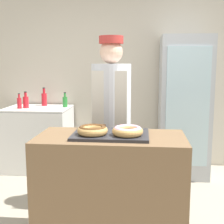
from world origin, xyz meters
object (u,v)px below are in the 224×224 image
brownie_back_right (124,127)px  bottle_red_b (19,103)px  brownie_back_left (101,127)px  serving_tray (111,134)px  beverage_fridge (184,107)px  bottle_red_b_b (26,102)px  bottle_red (44,99)px  donut_light_glaze (128,131)px  baker_person (111,119)px  bottle_green (65,101)px  donut_chocolate_glaze (92,130)px  chest_freezer (39,138)px

brownie_back_right → bottle_red_b: bearing=136.1°
brownie_back_left → bottle_red_b: bearing=132.1°
serving_tray → beverage_fridge: bearing=65.1°
bottle_red_b_b → brownie_back_left: bearing=-50.5°
brownie_back_left → bottle_red: bottle_red is taller
donut_light_glaze → beverage_fridge: beverage_fridge is taller
beverage_fridge → bottle_red: size_ratio=6.96×
donut_light_glaze → bottle_red_b_b: (-1.49, 1.74, -0.01)m
baker_person → bottle_red: baker_person is taller
donut_light_glaze → bottle_green: bearing=117.3°
donut_chocolate_glaze → baker_person: size_ratio=0.14×
bottle_red → brownie_back_right: bearing=-54.3°
donut_light_glaze → bottle_green: size_ratio=1.16×
chest_freezer → beverage_fridge: bearing=-0.2°
brownie_back_left → baker_person: baker_person is taller
serving_tray → chest_freezer: bearing=124.8°
brownie_back_left → beverage_fridge: 1.80m
donut_light_glaze → beverage_fridge: (0.66, 1.79, -0.06)m
donut_light_glaze → bottle_green: 2.12m
bottle_green → brownie_back_left: bearing=-66.1°
serving_tray → bottle_red_b: 2.16m
beverage_fridge → bottle_red_b_b: 2.15m
bottle_red → bottle_green: bearing=-16.9°
bottle_red_b → bottle_red_b_b: size_ratio=0.91×
donut_light_glaze → beverage_fridge: bearing=69.7°
bottle_red_b_b → donut_chocolate_glaze: bearing=-55.2°
baker_person → bottle_green: baker_person is taller
bottle_red_b → baker_person: bearing=-35.2°
donut_chocolate_glaze → baker_person: (0.07, 0.73, -0.05)m
brownie_back_right → donut_chocolate_glaze: bearing=-136.4°
bottle_red → bottle_green: (0.33, -0.10, -0.02)m
donut_chocolate_glaze → bottle_green: (-0.69, 1.88, -0.02)m
bottle_red → brownie_back_left: bearing=-58.8°
brownie_back_left → chest_freezer: bearing=125.2°
donut_chocolate_glaze → brownie_back_left: donut_chocolate_glaze is taller
serving_tray → bottle_red: 2.25m
chest_freezer → bottle_green: (0.37, 0.09, 0.51)m
brownie_back_left → baker_person: 0.51m
brownie_back_left → donut_chocolate_glaze: bearing=-99.8°
serving_tray → donut_chocolate_glaze: bearing=-155.4°
serving_tray → donut_chocolate_glaze: 0.16m
brownie_back_right → beverage_fridge: bearing=65.9°
bottle_red → bottle_red_b_b: bottle_red is taller
donut_light_glaze → brownie_back_left: bearing=136.4°
donut_chocolate_glaze → chest_freezer: 2.15m
donut_chocolate_glaze → bottle_red_b_b: size_ratio=1.07×
brownie_back_right → bottle_red: bottle_red is taller
donut_chocolate_glaze → beverage_fridge: beverage_fridge is taller
brownie_back_right → bottle_red: 2.17m
serving_tray → donut_chocolate_glaze: donut_chocolate_glaze is taller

